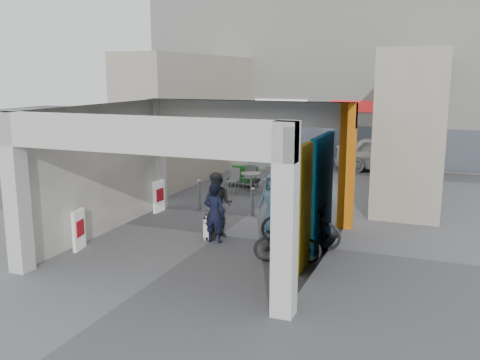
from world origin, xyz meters
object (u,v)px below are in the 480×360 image
at_px(man_back_turned, 218,205).
at_px(white_van, 388,154).
at_px(border_collie, 209,229).
at_px(cafe_set, 251,183).
at_px(produce_stand, 244,178).
at_px(man_elderly, 273,203).
at_px(bicycle_front, 300,225).
at_px(man_crates, 285,153).
at_px(bicycle_rear, 288,243).
at_px(man_with_dog, 214,213).

relative_size(man_back_turned, white_van, 0.39).
bearing_deg(border_collie, man_back_turned, 48.46).
relative_size(cafe_set, border_collie, 2.10).
xyz_separation_m(border_collie, white_van, (3.23, 11.93, 0.47)).
height_order(produce_stand, man_elderly, man_elderly).
distance_m(man_back_turned, man_elderly, 1.54).
bearing_deg(cafe_set, bicycle_front, -58.51).
distance_m(border_collie, white_van, 12.37).
bearing_deg(man_back_turned, man_elderly, 32.78).
height_order(produce_stand, border_collie, produce_stand).
distance_m(man_crates, white_van, 4.63).
height_order(bicycle_front, white_van, white_van).
bearing_deg(man_crates, bicycle_rear, 125.96).
distance_m(produce_stand, man_elderly, 6.09).
bearing_deg(man_elderly, bicycle_front, -41.44).
bearing_deg(man_elderly, border_collie, -135.76).
relative_size(produce_stand, bicycle_rear, 0.75).
relative_size(man_with_dog, man_crates, 0.88).
xyz_separation_m(man_crates, bicycle_rear, (3.29, -10.73, -0.41)).
height_order(man_with_dog, white_van, man_with_dog).
distance_m(man_with_dog, white_van, 12.45).
bearing_deg(man_with_dog, man_back_turned, -79.05).
xyz_separation_m(produce_stand, bicycle_front, (3.92, -6.27, 0.24)).
relative_size(man_crates, white_van, 0.39).
xyz_separation_m(produce_stand, man_elderly, (2.90, -5.33, 0.52)).
distance_m(cafe_set, man_crates, 4.09).
bearing_deg(produce_stand, border_collie, -52.24).
height_order(border_collie, bicycle_rear, bicycle_rear).
distance_m(cafe_set, man_elderly, 5.07).
distance_m(man_crates, bicycle_rear, 11.23).
bearing_deg(cafe_set, border_collie, -80.52).
xyz_separation_m(cafe_set, produce_stand, (-0.59, 0.84, -0.02)).
relative_size(border_collie, man_back_turned, 0.42).
xyz_separation_m(man_with_dog, bicycle_front, (2.14, 0.46, -0.23)).
distance_m(man_with_dog, bicycle_rear, 2.34).
relative_size(man_back_turned, bicycle_rear, 1.11).
bearing_deg(bicycle_rear, cafe_set, 14.04).
distance_m(man_elderly, white_van, 10.84).
xyz_separation_m(bicycle_front, white_van, (0.86, 11.62, 0.21)).
xyz_separation_m(cafe_set, border_collie, (0.96, -5.74, -0.04)).
bearing_deg(bicycle_rear, produce_stand, 15.08).
bearing_deg(bicycle_rear, man_crates, 4.32).
bearing_deg(bicycle_front, man_back_turned, 91.87).
relative_size(produce_stand, bicycle_front, 0.56).
bearing_deg(cafe_set, man_with_dog, -78.61).
bearing_deg(white_van, man_back_turned, 163.82).
bearing_deg(man_crates, man_elderly, 123.55).
relative_size(border_collie, bicycle_rear, 0.47).
bearing_deg(produce_stand, man_with_dog, -50.70).
relative_size(bicycle_front, bicycle_rear, 1.34).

